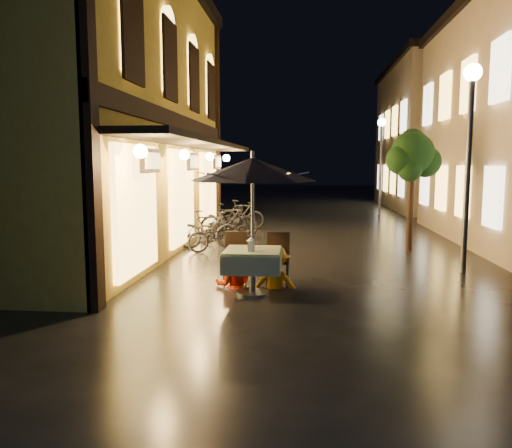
# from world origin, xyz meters

# --- Properties ---
(ground) EXTENTS (90.00, 90.00, 0.00)m
(ground) POSITION_xyz_m (0.00, 0.00, 0.00)
(ground) COLOR black
(ground) RESTS_ON ground
(west_building) EXTENTS (5.90, 11.40, 7.40)m
(west_building) POSITION_xyz_m (-5.72, 4.00, 3.71)
(west_building) COLOR gold
(west_building) RESTS_ON ground
(east_building_far) EXTENTS (7.30, 10.30, 7.30)m
(east_building_far) POSITION_xyz_m (7.49, 18.00, 3.66)
(east_building_far) COLOR #C7B099
(east_building_far) RESTS_ON ground
(street_tree) EXTENTS (1.43, 1.20, 3.15)m
(street_tree) POSITION_xyz_m (2.41, 4.51, 2.42)
(street_tree) COLOR black
(street_tree) RESTS_ON ground
(streetlamp_near) EXTENTS (0.36, 0.36, 4.23)m
(streetlamp_near) POSITION_xyz_m (3.00, 2.00, 2.92)
(streetlamp_near) COLOR #59595E
(streetlamp_near) RESTS_ON ground
(streetlamp_far) EXTENTS (0.36, 0.36, 4.23)m
(streetlamp_far) POSITION_xyz_m (3.00, 14.00, 2.92)
(streetlamp_far) COLOR #59595E
(streetlamp_far) RESTS_ON ground
(cafe_table) EXTENTS (0.99, 0.99, 0.78)m
(cafe_table) POSITION_xyz_m (-1.18, -0.15, 0.59)
(cafe_table) COLOR #59595E
(cafe_table) RESTS_ON ground
(patio_umbrella) EXTENTS (2.17, 2.17, 2.46)m
(patio_umbrella) POSITION_xyz_m (-1.18, -0.15, 2.15)
(patio_umbrella) COLOR #59595E
(patio_umbrella) RESTS_ON ground
(cafe_chair_left) EXTENTS (0.42, 0.42, 0.97)m
(cafe_chair_left) POSITION_xyz_m (-1.58, 0.59, 0.54)
(cafe_chair_left) COLOR black
(cafe_chair_left) RESTS_ON ground
(cafe_chair_right) EXTENTS (0.42, 0.42, 0.97)m
(cafe_chair_right) POSITION_xyz_m (-0.78, 0.59, 0.54)
(cafe_chair_right) COLOR black
(cafe_chair_right) RESTS_ON ground
(table_lantern) EXTENTS (0.16, 0.16, 0.25)m
(table_lantern) POSITION_xyz_m (-1.18, -0.35, 0.92)
(table_lantern) COLOR white
(table_lantern) RESTS_ON cafe_table
(person_orange) EXTENTS (0.77, 0.63, 1.45)m
(person_orange) POSITION_xyz_m (-1.58, 0.37, 0.72)
(person_orange) COLOR red
(person_orange) RESTS_ON ground
(person_yellow) EXTENTS (0.97, 0.57, 1.48)m
(person_yellow) POSITION_xyz_m (-0.81, 0.37, 0.74)
(person_yellow) COLOR orange
(person_yellow) RESTS_ON ground
(bicycle_0) EXTENTS (1.70, 1.14, 0.85)m
(bicycle_0) POSITION_xyz_m (-2.48, 3.92, 0.42)
(bicycle_0) COLOR black
(bicycle_0) RESTS_ON ground
(bicycle_1) EXTENTS (1.77, 0.66, 1.04)m
(bicycle_1) POSITION_xyz_m (-2.84, 4.35, 0.52)
(bicycle_1) COLOR black
(bicycle_1) RESTS_ON ground
(bicycle_2) EXTENTS (1.68, 0.70, 0.86)m
(bicycle_2) POSITION_xyz_m (-2.52, 5.07, 0.43)
(bicycle_2) COLOR black
(bicycle_2) RESTS_ON ground
(bicycle_3) EXTENTS (1.81, 0.71, 1.06)m
(bicycle_3) POSITION_xyz_m (-2.59, 6.36, 0.53)
(bicycle_3) COLOR black
(bicycle_3) RESTS_ON ground
(bicycle_4) EXTENTS (1.97, 1.35, 0.98)m
(bicycle_4) POSITION_xyz_m (-2.75, 6.97, 0.49)
(bicycle_4) COLOR black
(bicycle_4) RESTS_ON ground
(bicycle_5) EXTENTS (1.71, 0.86, 0.99)m
(bicycle_5) POSITION_xyz_m (-2.49, 8.68, 0.50)
(bicycle_5) COLOR black
(bicycle_5) RESTS_ON ground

